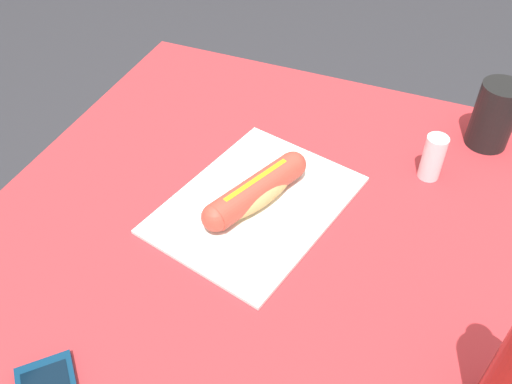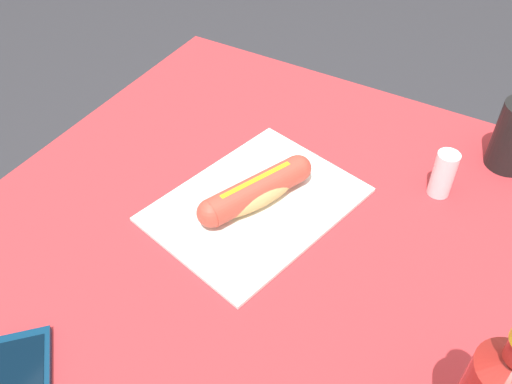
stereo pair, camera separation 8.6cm
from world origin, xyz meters
name	(u,v)px [view 2 (the right image)]	position (x,y,z in m)	size (l,w,h in m)	color
dining_table	(255,301)	(0.00, 0.00, 0.59)	(0.99, 0.90, 0.73)	brown
paper_wrapper	(256,204)	(-0.08, -0.04, 0.73)	(0.32, 0.24, 0.01)	white
hot_dog	(256,191)	(-0.08, -0.04, 0.76)	(0.20, 0.11, 0.05)	tan
salt_shaker	(443,174)	(-0.25, 0.20, 0.77)	(0.04, 0.04, 0.08)	silver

